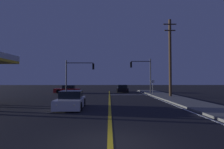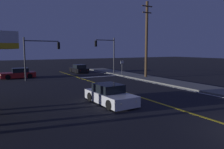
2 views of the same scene
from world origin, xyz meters
The scene contains 11 objects.
sidewalk_right centered at (7.41, 11.69, 0.07)m, with size 3.20×42.07×0.15m, color slate.
lane_line_center centered at (0.00, 11.69, 0.01)m, with size 0.20×39.73×0.01m, color gold.
lane_line_edge_right centered at (5.56, 11.69, 0.01)m, with size 0.16×39.73×0.01m, color white.
stop_bar centered at (2.91, 21.87, 0.01)m, with size 5.81×0.50×0.01m, color white.
car_following_oncoming_black centered at (2.35, 28.29, 0.58)m, with size 1.99×4.32×1.34m.
car_distant_tail_red centered at (-7.06, 25.84, 0.58)m, with size 4.25×1.99×1.34m.
car_mid_block_white centered at (-3.00, 8.44, 0.58)m, with size 2.10×4.41×1.34m.
traffic_signal_near_right centered at (5.42, 24.17, 3.71)m, with size 3.37×0.28×5.61m.
traffic_signal_far_left centered at (-4.96, 22.77, 3.52)m, with size 4.36×0.28×5.22m.
utility_pole_right centered at (7.71, 17.63, 5.11)m, with size 1.66×0.35×9.93m.
street_sign_corner centered at (6.31, 21.37, 1.50)m, with size 0.55×0.14×2.21m.
Camera 2 is at (-9.95, -3.91, 3.71)m, focal length 33.20 mm.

